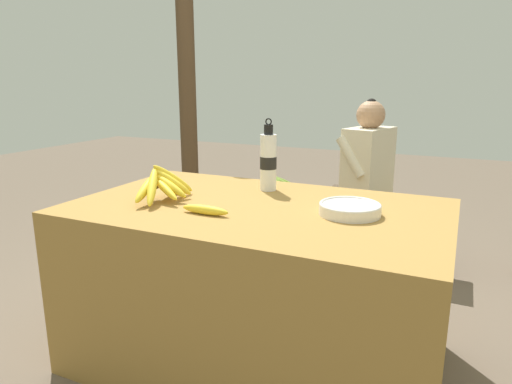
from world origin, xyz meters
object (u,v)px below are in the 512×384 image
at_px(banana_bunch_ripe, 163,184).
at_px(seated_vendor, 360,172).
at_px(serving_bowl, 350,208).
at_px(banana_bunch_green, 279,183).
at_px(support_post_near, 186,49).
at_px(loose_banana_front, 205,210).
at_px(wooden_bench, 328,207).
at_px(water_bottle, 268,161).

height_order(banana_bunch_ripe, seated_vendor, seated_vendor).
relative_size(serving_bowl, seated_vendor, 0.21).
xyz_separation_m(banana_bunch_green, support_post_near, (-0.86, 0.22, 0.91)).
distance_m(loose_banana_front, wooden_bench, 1.49).
distance_m(wooden_bench, seated_vendor, 0.33).
bearing_deg(banana_bunch_ripe, wooden_bench, 76.45).
height_order(serving_bowl, water_bottle, water_bottle).
relative_size(seated_vendor, support_post_near, 0.38).
distance_m(seated_vendor, support_post_near, 1.63).
distance_m(banana_bunch_ripe, banana_bunch_green, 1.37).
bearing_deg(serving_bowl, water_bottle, 151.58).
xyz_separation_m(water_bottle, support_post_near, (-1.20, 1.21, 0.58)).
relative_size(banana_bunch_ripe, water_bottle, 1.02).
xyz_separation_m(wooden_bench, seated_vendor, (0.20, -0.02, 0.26)).
bearing_deg(water_bottle, loose_banana_front, -97.55).
bearing_deg(banana_bunch_ripe, banana_bunch_green, 91.00).
bearing_deg(banana_bunch_green, wooden_bench, 0.36).
bearing_deg(wooden_bench, loose_banana_front, -92.57).
relative_size(loose_banana_front, wooden_bench, 0.13).
relative_size(wooden_bench, banana_bunch_green, 4.70).
relative_size(loose_banana_front, support_post_near, 0.07).
distance_m(banana_bunch_ripe, wooden_bench, 1.44).
height_order(banana_bunch_ripe, water_bottle, water_bottle).
bearing_deg(banana_bunch_green, banana_bunch_ripe, -89.00).
bearing_deg(serving_bowl, wooden_bench, 108.87).
bearing_deg(support_post_near, wooden_bench, -10.08).
distance_m(serving_bowl, banana_bunch_green, 1.46).
distance_m(banana_bunch_ripe, water_bottle, 0.48).
height_order(loose_banana_front, wooden_bench, loose_banana_front).
height_order(banana_bunch_ripe, loose_banana_front, banana_bunch_ripe).
relative_size(banana_bunch_ripe, seated_vendor, 0.31).
bearing_deg(banana_bunch_green, support_post_near, 165.84).
xyz_separation_m(seated_vendor, banana_bunch_green, (-0.55, 0.02, -0.13)).
bearing_deg(serving_bowl, loose_banana_front, -155.61).
bearing_deg(loose_banana_front, banana_bunch_green, 101.08).
xyz_separation_m(serving_bowl, banana_bunch_green, (-0.77, 1.22, -0.23)).
height_order(loose_banana_front, banana_bunch_green, loose_banana_front).
height_order(water_bottle, wooden_bench, water_bottle).
distance_m(wooden_bench, support_post_near, 1.61).
height_order(serving_bowl, support_post_near, support_post_near).
relative_size(serving_bowl, wooden_bench, 0.16).
bearing_deg(wooden_bench, banana_bunch_ripe, -103.55).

